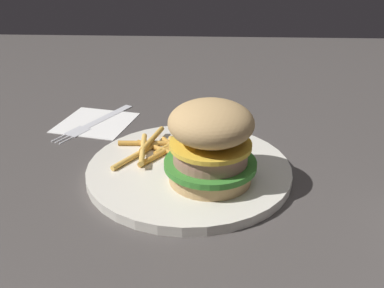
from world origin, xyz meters
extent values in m
plane|color=#47423F|center=(0.00, 0.00, 0.00)|extent=(1.60, 1.60, 0.00)
cylinder|color=silver|center=(0.03, 0.01, 0.01)|extent=(0.26, 0.26, 0.01)
cylinder|color=tan|center=(0.00, 0.04, 0.02)|extent=(0.10, 0.10, 0.02)
cylinder|color=#387F2D|center=(0.00, 0.04, 0.03)|extent=(0.11, 0.11, 0.01)
cylinder|color=tan|center=(0.00, 0.04, 0.05)|extent=(0.09, 0.09, 0.02)
cylinder|color=yellow|center=(0.00, 0.04, 0.06)|extent=(0.09, 0.09, 0.01)
ellipsoid|color=tan|center=(0.00, 0.04, 0.08)|extent=(0.10, 0.10, 0.05)
cylinder|color=gold|center=(0.05, -0.03, 0.02)|extent=(0.04, 0.06, 0.01)
cylinder|color=gold|center=(0.07, -0.03, 0.02)|extent=(0.07, 0.04, 0.01)
cylinder|color=gold|center=(0.05, -0.02, 0.02)|extent=(0.01, 0.07, 0.01)
cylinder|color=#E5B251|center=(0.10, -0.01, 0.02)|extent=(0.05, 0.08, 0.01)
cylinder|color=gold|center=(0.06, -0.03, 0.02)|extent=(0.03, 0.05, 0.01)
cylinder|color=gold|center=(0.09, -0.04, 0.02)|extent=(0.07, 0.01, 0.01)
cylinder|color=#E5B251|center=(0.09, -0.01, 0.02)|extent=(0.01, 0.08, 0.01)
cylinder|color=gold|center=(0.06, -0.01, 0.02)|extent=(0.05, 0.07, 0.01)
cylinder|color=gold|center=(0.08, -0.04, 0.02)|extent=(0.03, 0.07, 0.01)
cube|color=white|center=(0.19, -0.14, 0.00)|extent=(0.13, 0.13, 0.00)
cube|color=silver|center=(0.17, -0.17, 0.00)|extent=(0.06, 0.10, 0.00)
cube|color=silver|center=(0.21, -0.11, 0.00)|extent=(0.04, 0.04, 0.00)
cylinder|color=silver|center=(0.23, -0.08, 0.00)|extent=(0.02, 0.03, 0.00)
cylinder|color=silver|center=(0.22, -0.08, 0.00)|extent=(0.02, 0.03, 0.00)
cylinder|color=silver|center=(0.21, -0.08, 0.00)|extent=(0.02, 0.03, 0.00)
camera|label=1|loc=(0.00, 0.48, 0.27)|focal=40.13mm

